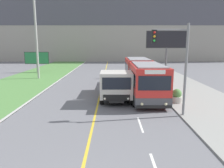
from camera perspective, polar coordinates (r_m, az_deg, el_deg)
apartment_block_background at (r=60.44m, az=-1.09°, el=18.45°), size 80.00×8.04×25.81m
city_bus at (r=20.97m, az=7.85°, el=1.98°), size 2.66×12.54×3.03m
dump_truck at (r=17.81m, az=1.06°, el=-0.31°), size 2.54×6.63×2.48m
car_distant at (r=34.66m, az=5.30°, el=3.99°), size 1.80×4.30×1.45m
utility_pole_far at (r=30.57m, az=-19.24°, el=12.82°), size 1.80×0.28×12.17m
traffic_light_mast at (r=14.14m, az=16.39°, el=6.43°), size 2.28×0.32×5.85m
billboard_large at (r=30.79m, az=14.15°, el=10.77°), size 5.58×0.24×6.29m
billboard_small at (r=37.08m, az=-19.02°, el=6.34°), size 3.92×0.24×3.31m
planter_round_near at (r=17.80m, az=16.57°, el=-3.15°), size 0.90×0.90×1.07m
planter_round_second at (r=21.61m, az=13.76°, el=-0.60°), size 0.95×0.95×1.11m
planter_round_third at (r=25.52m, az=11.97°, el=1.09°), size 0.89×0.89×1.04m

